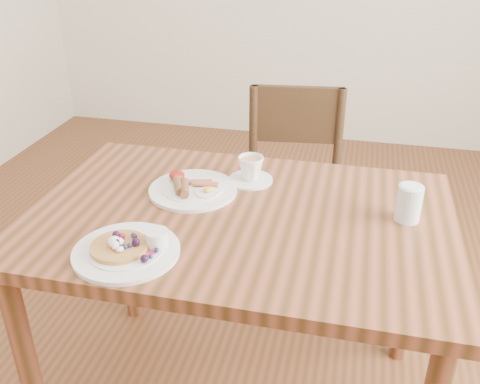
{
  "coord_description": "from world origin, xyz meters",
  "views": [
    {
      "loc": [
        0.3,
        -1.28,
        1.52
      ],
      "look_at": [
        0.0,
        0.0,
        0.82
      ],
      "focal_mm": 40.0,
      "sensor_mm": 36.0,
      "label": 1
    }
  ],
  "objects_px": {
    "chair_far": "(293,186)",
    "teacup_saucer": "(251,170)",
    "water_glass": "(409,203)",
    "breakfast_plate": "(192,188)",
    "dining_table": "(240,243)",
    "pancake_plate": "(128,249)"
  },
  "relations": [
    {
      "from": "breakfast_plate",
      "to": "pancake_plate",
      "type": "bearing_deg",
      "value": -98.46
    },
    {
      "from": "dining_table",
      "to": "teacup_saucer",
      "type": "bearing_deg",
      "value": 93.97
    },
    {
      "from": "dining_table",
      "to": "teacup_saucer",
      "type": "relative_size",
      "value": 8.57
    },
    {
      "from": "teacup_saucer",
      "to": "water_glass",
      "type": "relative_size",
      "value": 1.35
    },
    {
      "from": "breakfast_plate",
      "to": "water_glass",
      "type": "distance_m",
      "value": 0.64
    },
    {
      "from": "chair_far",
      "to": "breakfast_plate",
      "type": "xyz_separation_m",
      "value": [
        -0.24,
        -0.6,
        0.27
      ]
    },
    {
      "from": "pancake_plate",
      "to": "water_glass",
      "type": "bearing_deg",
      "value": 25.77
    },
    {
      "from": "dining_table",
      "to": "teacup_saucer",
      "type": "xyz_separation_m",
      "value": [
        -0.01,
        0.21,
        0.14
      ]
    },
    {
      "from": "chair_far",
      "to": "breakfast_plate",
      "type": "bearing_deg",
      "value": 61.21
    },
    {
      "from": "pancake_plate",
      "to": "breakfast_plate",
      "type": "xyz_separation_m",
      "value": [
        0.05,
        0.35,
        -0.0
      ]
    },
    {
      "from": "chair_far",
      "to": "water_glass",
      "type": "relative_size",
      "value": 8.48
    },
    {
      "from": "breakfast_plate",
      "to": "teacup_saucer",
      "type": "distance_m",
      "value": 0.2
    },
    {
      "from": "water_glass",
      "to": "dining_table",
      "type": "bearing_deg",
      "value": -170.74
    },
    {
      "from": "chair_far",
      "to": "breakfast_plate",
      "type": "relative_size",
      "value": 3.26
    },
    {
      "from": "dining_table",
      "to": "chair_far",
      "type": "bearing_deg",
      "value": 84.82
    },
    {
      "from": "chair_far",
      "to": "water_glass",
      "type": "distance_m",
      "value": 0.8
    },
    {
      "from": "pancake_plate",
      "to": "water_glass",
      "type": "xyz_separation_m",
      "value": [
        0.69,
        0.33,
        0.04
      ]
    },
    {
      "from": "dining_table",
      "to": "breakfast_plate",
      "type": "distance_m",
      "value": 0.23
    },
    {
      "from": "breakfast_plate",
      "to": "teacup_saucer",
      "type": "relative_size",
      "value": 1.93
    },
    {
      "from": "dining_table",
      "to": "breakfast_plate",
      "type": "bearing_deg",
      "value": 151.06
    },
    {
      "from": "breakfast_plate",
      "to": "dining_table",
      "type": "bearing_deg",
      "value": -28.94
    },
    {
      "from": "chair_far",
      "to": "teacup_saucer",
      "type": "distance_m",
      "value": 0.58
    }
  ]
}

